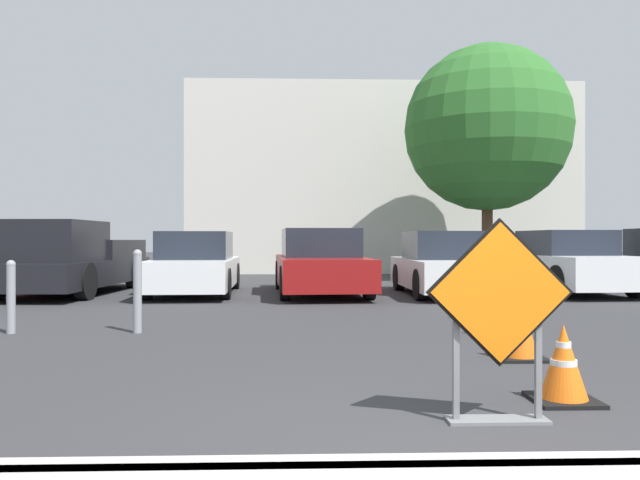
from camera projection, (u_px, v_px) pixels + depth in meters
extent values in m
plane|color=#333335|center=(342.00, 298.00, 13.03)|extent=(96.00, 96.00, 0.00)
cube|color=#ADAAA3|center=(481.00, 474.00, 3.04)|extent=(22.57, 0.20, 0.14)
cube|color=black|center=(499.00, 292.00, 4.10)|extent=(0.98, 0.02, 0.98)
cube|color=orange|center=(500.00, 292.00, 4.09)|extent=(0.92, 0.02, 0.92)
cube|color=slate|center=(497.00, 420.00, 4.15)|extent=(0.67, 0.20, 0.02)
cube|color=slate|center=(456.00, 357.00, 4.14)|extent=(0.04, 0.04, 0.87)
cube|color=slate|center=(538.00, 356.00, 4.16)|extent=(0.04, 0.04, 0.87)
cube|color=black|center=(564.00, 400.00, 4.65)|extent=(0.47, 0.47, 0.03)
cone|color=orange|center=(564.00, 361.00, 4.65)|extent=(0.35, 0.35, 0.55)
cylinder|color=white|center=(564.00, 345.00, 4.65)|extent=(0.11, 0.11, 0.05)
cylinder|color=white|center=(564.00, 363.00, 4.65)|extent=(0.19, 0.19, 0.05)
cube|color=black|center=(520.00, 358.00, 6.32)|extent=(0.48, 0.48, 0.03)
cone|color=orange|center=(520.00, 325.00, 6.32)|extent=(0.36, 0.36, 0.63)
cylinder|color=white|center=(520.00, 312.00, 6.32)|extent=(0.11, 0.11, 0.06)
cylinder|color=white|center=(520.00, 326.00, 6.32)|extent=(0.20, 0.20, 0.06)
cube|color=black|center=(491.00, 335.00, 7.85)|extent=(0.42, 0.42, 0.03)
cone|color=orange|center=(491.00, 311.00, 7.85)|extent=(0.31, 0.31, 0.57)
cylinder|color=white|center=(491.00, 301.00, 7.85)|extent=(0.10, 0.10, 0.05)
cylinder|color=white|center=(491.00, 312.00, 7.85)|extent=(0.17, 0.17, 0.05)
cube|color=black|center=(474.00, 319.00, 9.38)|extent=(0.40, 0.40, 0.03)
cone|color=orange|center=(474.00, 297.00, 9.38)|extent=(0.29, 0.29, 0.65)
cylinder|color=white|center=(474.00, 287.00, 9.38)|extent=(0.09, 0.09, 0.06)
cylinder|color=white|center=(474.00, 297.00, 9.38)|extent=(0.16, 0.16, 0.06)
cylinder|color=black|center=(12.00, 277.00, 15.35)|extent=(0.21, 0.61, 0.61)
cube|color=black|center=(72.00, 272.00, 14.04)|extent=(2.23, 5.29, 0.55)
cube|color=black|center=(49.00, 241.00, 12.87)|extent=(1.92, 2.17, 0.85)
cube|color=black|center=(107.00, 248.00, 16.28)|extent=(1.89, 0.19, 0.45)
cube|color=black|center=(128.00, 249.00, 15.07)|extent=(0.22, 2.50, 0.45)
cube|color=black|center=(51.00, 249.00, 15.10)|extent=(0.22, 2.50, 0.45)
cylinder|color=black|center=(85.00, 281.00, 12.47)|extent=(0.28, 0.77, 0.76)
cylinder|color=black|center=(134.00, 273.00, 15.59)|extent=(0.28, 0.77, 0.76)
cylinder|color=black|center=(62.00, 273.00, 15.62)|extent=(0.28, 0.77, 0.76)
cube|color=white|center=(195.00, 272.00, 13.94)|extent=(1.87, 4.52, 0.61)
cube|color=#1E232D|center=(196.00, 245.00, 14.05)|extent=(1.58, 2.10, 0.61)
cylinder|color=black|center=(225.00, 284.00, 12.61)|extent=(0.22, 0.64, 0.63)
cylinder|color=black|center=(146.00, 284.00, 12.51)|extent=(0.22, 0.64, 0.63)
cylinder|color=black|center=(235.00, 276.00, 15.37)|extent=(0.22, 0.64, 0.63)
cylinder|color=black|center=(170.00, 276.00, 15.27)|extent=(0.22, 0.64, 0.63)
cube|color=maroon|center=(320.00, 271.00, 13.93)|extent=(2.16, 4.81, 0.64)
cube|color=#1E232D|center=(320.00, 243.00, 14.05)|extent=(1.77, 2.26, 0.63)
cylinder|color=black|center=(369.00, 283.00, 12.57)|extent=(0.25, 0.70, 0.69)
cylinder|color=black|center=(285.00, 283.00, 12.40)|extent=(0.25, 0.70, 0.69)
cylinder|color=black|center=(348.00, 275.00, 15.47)|extent=(0.25, 0.70, 0.69)
cylinder|color=black|center=(280.00, 275.00, 15.30)|extent=(0.25, 0.70, 0.69)
cube|color=white|center=(448.00, 273.00, 13.68)|extent=(1.94, 4.08, 0.62)
cube|color=#1E232D|center=(447.00, 245.00, 13.78)|extent=(1.69, 1.88, 0.61)
cylinder|color=black|center=(507.00, 285.00, 12.46)|extent=(0.21, 0.63, 0.63)
cylinder|color=black|center=(420.00, 285.00, 12.38)|extent=(0.21, 0.63, 0.63)
cylinder|color=black|center=(471.00, 277.00, 14.97)|extent=(0.21, 0.63, 0.63)
cylinder|color=black|center=(399.00, 277.00, 14.90)|extent=(0.21, 0.63, 0.63)
cube|color=white|center=(568.00, 270.00, 14.07)|extent=(2.04, 4.22, 0.68)
cube|color=#1E232D|center=(565.00, 243.00, 14.17)|extent=(1.69, 1.99, 0.55)
cylinder|color=black|center=(636.00, 281.00, 12.87)|extent=(0.24, 0.71, 0.70)
cylinder|color=black|center=(560.00, 282.00, 12.72)|extent=(0.24, 0.71, 0.70)
cylinder|color=black|center=(574.00, 275.00, 15.42)|extent=(0.24, 0.71, 0.70)
cylinder|color=black|center=(510.00, 275.00, 15.26)|extent=(0.24, 0.71, 0.70)
cylinder|color=black|center=(617.00, 273.00, 15.96)|extent=(0.23, 0.72, 0.72)
cylinder|color=gray|center=(137.00, 293.00, 8.09)|extent=(0.11, 0.11, 1.03)
sphere|color=gray|center=(137.00, 254.00, 8.09)|extent=(0.12, 0.12, 0.12)
cylinder|color=gray|center=(11.00, 299.00, 8.04)|extent=(0.11, 0.11, 0.89)
sphere|color=gray|center=(11.00, 264.00, 8.04)|extent=(0.12, 0.12, 0.12)
cube|color=beige|center=(378.00, 183.00, 24.46)|extent=(14.23, 5.00, 6.87)
cylinder|color=#513823|center=(487.00, 236.00, 18.30)|extent=(0.32, 0.32, 2.67)
sphere|color=#2D6B28|center=(487.00, 128.00, 18.30)|extent=(4.86, 4.86, 4.86)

